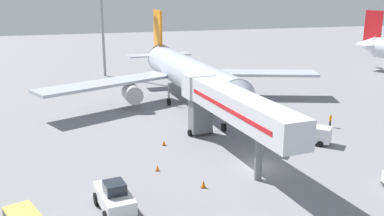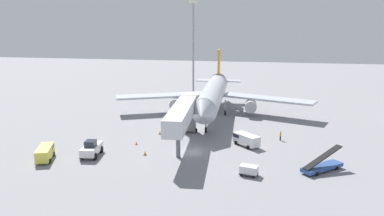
{
  "view_description": "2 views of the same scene",
  "coord_description": "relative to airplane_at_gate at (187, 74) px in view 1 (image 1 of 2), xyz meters",
  "views": [
    {
      "loc": [
        -18.56,
        -37.0,
        17.33
      ],
      "look_at": [
        -2.63,
        14.72,
        2.57
      ],
      "focal_mm": 40.21,
      "sensor_mm": 36.0,
      "label": 1
    },
    {
      "loc": [
        11.61,
        -59.15,
        21.02
      ],
      "look_at": [
        -2.77,
        15.21,
        3.98
      ],
      "focal_mm": 35.82,
      "sensor_mm": 36.0,
      "label": 2
    }
  ],
  "objects": [
    {
      "name": "ground_plane",
      "position": [
        -0.01,
        -25.98,
        -4.97
      ],
      "size": [
        300.0,
        300.0,
        0.0
      ],
      "primitive_type": "plane",
      "color": "gray"
    },
    {
      "name": "ground_crew_worker_foreground",
      "position": [
        14.72,
        -16.72,
        -4.04
      ],
      "size": [
        0.46,
        0.46,
        1.75
      ],
      "color": "#1E2333",
      "rests_on": "ground"
    },
    {
      "name": "safety_cone_alpha",
      "position": [
        -10.18,
        -24.02,
        -4.67
      ],
      "size": [
        0.39,
        0.39,
        0.6
      ],
      "color": "black",
      "rests_on": "ground"
    },
    {
      "name": "jet_bridge",
      "position": [
        -2.01,
        -22.48,
        0.77
      ],
      "size": [
        4.92,
        22.58,
        7.54
      ],
      "color": "silver",
      "rests_on": "ground"
    },
    {
      "name": "airplane_at_gate",
      "position": [
        0.0,
        0.0,
        0.0
      ],
      "size": [
        46.29,
        43.27,
        13.94
      ],
      "color": "#B7BCC6",
      "rests_on": "ground"
    },
    {
      "name": "safety_cone_charlie",
      "position": [
        -7.0,
        -28.96,
        -4.61
      ],
      "size": [
        0.49,
        0.49,
        0.74
      ],
      "color": "black",
      "rests_on": "ground"
    },
    {
      "name": "service_van_mid_center",
      "position": [
        8.71,
        -20.95,
        -3.79
      ],
      "size": [
        4.93,
        4.85,
        2.05
      ],
      "color": "white",
      "rests_on": "ground"
    },
    {
      "name": "safety_cone_bravo",
      "position": [
        -7.85,
        -17.06,
        -4.64
      ],
      "size": [
        0.44,
        0.44,
        0.67
      ],
      "color": "black",
      "rests_on": "ground"
    },
    {
      "name": "pushback_tug",
      "position": [
        -15.29,
        -31.01,
        -3.73
      ],
      "size": [
        3.12,
        5.45,
        2.66
      ],
      "color": "white",
      "rests_on": "ground"
    }
  ]
}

